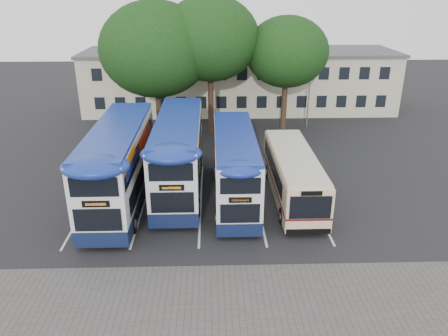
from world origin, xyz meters
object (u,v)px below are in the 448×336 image
bus_dd_mid (179,151)px  bus_single (293,172)px  lamp_post (311,73)px  tree_left (155,49)px  tree_right (287,52)px  bus_dd_right (235,164)px  bus_dd_left (119,161)px  tree_mid (210,39)px

bus_dd_mid → bus_single: size_ratio=1.15×
lamp_post → tree_left: bearing=-170.8°
tree_right → bus_dd_right: (-5.08, -13.08, -4.85)m
bus_dd_mid → lamp_post: bearing=49.9°
tree_right → bus_dd_left: (-12.04, -13.26, -4.54)m
lamp_post → bus_dd_mid: (-11.13, -13.22, -2.46)m
tree_left → bus_dd_mid: (2.47, -11.01, -4.90)m
bus_dd_left → bus_dd_right: size_ratio=1.13×
bus_dd_right → bus_single: (3.64, 0.10, -0.67)m
tree_mid → lamp_post: bearing=10.6°
tree_left → bus_dd_right: size_ratio=1.12×
tree_right → bus_dd_mid: tree_right is taller
bus_dd_right → bus_dd_left: bearing=-178.5°
tree_left → tree_right: size_ratio=1.12×
tree_left → bus_dd_right: 14.83m
tree_mid → bus_dd_left: size_ratio=1.02×
tree_mid → tree_right: (6.51, 0.01, -1.11)m
tree_left → tree_mid: (4.54, 0.52, 0.78)m
tree_right → bus_single: size_ratio=1.03×
lamp_post → bus_single: bearing=-105.2°
tree_left → bus_dd_left: tree_left is taller
lamp_post → bus_dd_mid: 17.45m
tree_left → bus_dd_left: 13.66m
lamp_post → bus_dd_right: bearing=-117.3°
lamp_post → bus_single: lamp_post is taller
bus_single → bus_dd_right: bearing=-178.4°
tree_left → bus_single: bearing=-52.3°
tree_right → bus_dd_right: tree_right is taller
tree_mid → bus_dd_mid: (-2.07, -11.53, -5.68)m
tree_right → lamp_post: bearing=33.3°
tree_mid → tree_right: 6.60m
tree_mid → bus_dd_mid: size_ratio=1.04×
tree_left → bus_dd_mid: bearing=-77.4°
lamp_post → tree_left: (-13.60, -2.21, 2.44)m
bus_dd_left → bus_dd_mid: (3.46, 1.72, -0.04)m
lamp_post → tree_mid: 9.76m
tree_mid → bus_dd_right: 14.44m
lamp_post → bus_dd_mid: lamp_post is taller
tree_left → bus_single: 16.78m
tree_right → bus_dd_right: bearing=-111.2°
tree_mid → bus_single: (5.07, -12.97, -6.63)m
tree_left → bus_dd_mid: 12.30m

